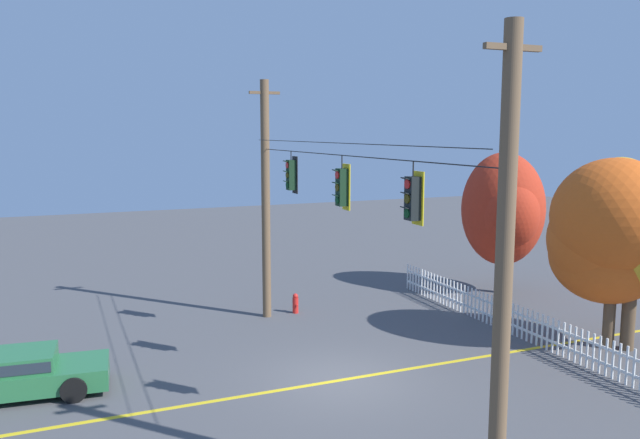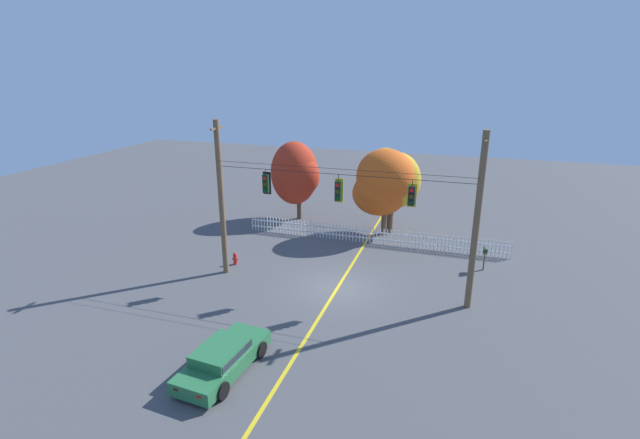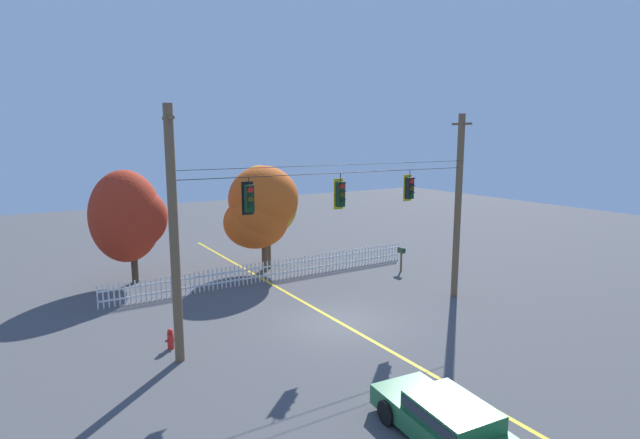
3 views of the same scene
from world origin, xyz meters
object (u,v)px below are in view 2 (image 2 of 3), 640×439
object	(u,v)px
autumn_maple_mid	(382,184)
roadside_mailbox	(485,252)
traffic_signal_eastbound_side	(338,191)
fire_hydrant	(235,259)
traffic_signal_northbound_primary	(412,196)
autumn_maple_near_fence	(296,174)
parked_car	(223,358)
autumn_oak_far_east	(390,177)
traffic_signal_northbound_secondary	(266,183)

from	to	relation	value
autumn_maple_mid	roadside_mailbox	xyz separation A→B (m)	(6.68, -4.02, -2.40)
traffic_signal_eastbound_side	fire_hydrant	xyz separation A→B (m)	(-6.45, 1.10, -4.86)
traffic_signal_northbound_primary	autumn_maple_near_fence	size ratio (longest dim) A/B	0.23
traffic_signal_northbound_primary	fire_hydrant	distance (m)	11.18
traffic_signal_eastbound_side	parked_car	size ratio (longest dim) A/B	0.32
autumn_maple_near_fence	autumn_oak_far_east	size ratio (longest dim) A/B	0.99
autumn_oak_far_east	autumn_maple_near_fence	bearing A→B (deg)	171.97
autumn_maple_mid	roadside_mailbox	size ratio (longest dim) A/B	4.32
autumn_maple_near_fence	fire_hydrant	distance (m)	9.46
autumn_maple_near_fence	roadside_mailbox	size ratio (longest dim) A/B	4.28
traffic_signal_eastbound_side	traffic_signal_northbound_primary	xyz separation A→B (m)	(3.53, -0.00, 0.05)
traffic_signal_eastbound_side	fire_hydrant	distance (m)	8.15
traffic_signal_northbound_primary	fire_hydrant	size ratio (longest dim) A/B	1.82
autumn_maple_near_fence	autumn_oak_far_east	world-z (taller)	autumn_oak_far_east
autumn_maple_near_fence	autumn_oak_far_east	distance (m)	7.12
traffic_signal_eastbound_side	autumn_maple_near_fence	size ratio (longest dim) A/B	0.25
traffic_signal_northbound_secondary	autumn_maple_mid	xyz separation A→B (m)	(4.41, 8.67, -1.79)
traffic_signal_northbound_primary	autumn_oak_far_east	world-z (taller)	traffic_signal_northbound_primary
traffic_signal_eastbound_side	fire_hydrant	size ratio (longest dim) A/B	1.94
traffic_signal_northbound_secondary	autumn_maple_mid	world-z (taller)	traffic_signal_northbound_secondary
autumn_oak_far_east	roadside_mailbox	distance (m)	8.12
autumn_maple_mid	fire_hydrant	world-z (taller)	autumn_maple_mid
parked_car	fire_hydrant	distance (m)	10.05
traffic_signal_northbound_secondary	traffic_signal_eastbound_side	xyz separation A→B (m)	(3.81, 0.00, -0.08)
autumn_maple_mid	autumn_oak_far_east	size ratio (longest dim) A/B	1.00
parked_car	roadside_mailbox	size ratio (longest dim) A/B	3.27
fire_hydrant	traffic_signal_northbound_primary	bearing A→B (deg)	-6.27
traffic_signal_eastbound_side	roadside_mailbox	bearing A→B (deg)	32.59
traffic_signal_eastbound_side	autumn_oak_far_east	distance (m)	9.18
traffic_signal_northbound_primary	fire_hydrant	bearing A→B (deg)	173.73
traffic_signal_northbound_secondary	autumn_maple_mid	bearing A→B (deg)	63.02
traffic_signal_eastbound_side	autumn_maple_near_fence	xyz separation A→B (m)	(-5.96, 10.02, -1.76)
traffic_signal_northbound_primary	autumn_maple_near_fence	world-z (taller)	traffic_signal_northbound_primary
roadside_mailbox	autumn_oak_far_east	bearing A→B (deg)	144.83
traffic_signal_northbound_secondary	autumn_maple_near_fence	size ratio (longest dim) A/B	0.23
autumn_maple_near_fence	fire_hydrant	size ratio (longest dim) A/B	7.90
traffic_signal_northbound_secondary	parked_car	xyz separation A→B (m)	(1.60, -8.01, -4.70)
traffic_signal_eastbound_side	autumn_oak_far_east	bearing A→B (deg)	83.18
parked_car	traffic_signal_eastbound_side	bearing A→B (deg)	74.54
autumn_oak_far_east	roadside_mailbox	xyz separation A→B (m)	(6.21, -4.37, -2.87)
traffic_signal_eastbound_side	fire_hydrant	bearing A→B (deg)	170.36
traffic_signal_eastbound_side	autumn_oak_far_east	size ratio (longest dim) A/B	0.24
traffic_signal_northbound_secondary	roadside_mailbox	distance (m)	12.74
traffic_signal_eastbound_side	parked_car	distance (m)	9.51
traffic_signal_eastbound_side	traffic_signal_northbound_primary	bearing A→B (deg)	-0.01
traffic_signal_eastbound_side	autumn_maple_mid	size ratio (longest dim) A/B	0.24
autumn_maple_mid	parked_car	size ratio (longest dim) A/B	1.32
traffic_signal_northbound_secondary	traffic_signal_northbound_primary	xyz separation A→B (m)	(7.34, -0.00, -0.03)
autumn_maple_near_fence	fire_hydrant	bearing A→B (deg)	-93.18
autumn_oak_far_east	fire_hydrant	xyz separation A→B (m)	(-7.53, -7.93, -3.62)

